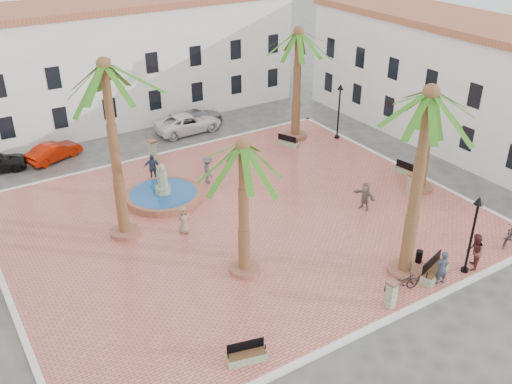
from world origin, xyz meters
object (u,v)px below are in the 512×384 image
at_px(pedestrian_north, 208,170).
at_px(bicycle_a, 401,282).
at_px(palm_e, 433,105).
at_px(cyclist_b, 475,252).
at_px(palm_s, 428,114).
at_px(pedestrian_east, 365,196).
at_px(bench_se, 434,272).
at_px(bench_ne, 288,142).
at_px(palm_sw, 243,161).
at_px(palm_nw, 106,84).
at_px(car_red, 54,151).
at_px(fountain, 164,194).
at_px(bollard_n, 153,150).
at_px(car_silver, 197,118).
at_px(cyclist_a, 442,268).
at_px(pedestrian_fountain_b, 152,168).
at_px(lamppost_s, 475,222).
at_px(bollard_se, 391,294).
at_px(palm_ne, 298,45).
at_px(pedestrian_fountain_a, 184,220).
at_px(lamppost_e, 339,102).
at_px(bicycle_b, 509,236).
at_px(bench_e, 408,171).
at_px(litter_bin, 419,256).
at_px(bollard_e, 412,184).
at_px(bench_s, 247,356).
at_px(car_white, 188,123).

bearing_deg(pedestrian_north, bicycle_a, -162.66).
distance_m(palm_e, cyclist_b, 9.73).
height_order(palm_s, pedestrian_east, palm_s).
height_order(bench_se, cyclist_b, cyclist_b).
bearing_deg(bench_ne, palm_sw, 112.51).
xyz_separation_m(palm_sw, pedestrian_north, (3.03, 9.54, -5.13)).
distance_m(palm_nw, car_red, 14.70).
distance_m(fountain, bollard_n, 5.87).
bearing_deg(palm_nw, palm_sw, -59.51).
bearing_deg(car_red, fountain, -178.03).
xyz_separation_m(palm_nw, car_silver, (11.04, 12.81, -8.08)).
distance_m(cyclist_a, pedestrian_fountain_b, 19.06).
bearing_deg(cyclist_a, cyclist_b, -169.41).
height_order(bench_ne, bollard_n, bollard_n).
xyz_separation_m(lamppost_s, bicycle_a, (-3.86, 0.58, -2.41)).
bearing_deg(pedestrian_north, palm_nw, 122.03).
relative_size(fountain, cyclist_a, 2.56).
height_order(bollard_se, bicycle_a, bollard_se).
bearing_deg(lamppost_s, car_red, 119.11).
distance_m(palm_ne, bicycle_a, 20.51).
bearing_deg(cyclist_b, pedestrian_fountain_a, -84.51).
distance_m(lamppost_e, bicycle_b, 16.66).
relative_size(palm_sw, palm_e, 1.07).
relative_size(bench_e, bench_ne, 1.10).
relative_size(litter_bin, pedestrian_fountain_a, 0.42).
relative_size(palm_nw, lamppost_s, 2.33).
bearing_deg(pedestrian_north, lamppost_e, -75.30).
relative_size(palm_sw, lamppost_e, 1.69).
relative_size(bollard_e, cyclist_b, 0.73).
distance_m(bollard_se, litter_bin, 4.17).
bearing_deg(pedestrian_fountain_b, pedestrian_fountain_a, -67.76).
bearing_deg(pedestrian_east, car_silver, 176.57).
relative_size(palm_e, bench_s, 3.89).
relative_size(palm_nw, bicycle_b, 5.62).
bearing_deg(bicycle_b, fountain, 23.60).
height_order(palm_s, pedestrian_fountain_a, palm_s).
bearing_deg(bollard_se, bench_ne, 69.27).
relative_size(fountain, car_white, 0.88).
bearing_deg(bench_ne, palm_ne, -77.61).
distance_m(fountain, bollard_e, 15.37).
bearing_deg(bench_ne, lamppost_e, -126.58).
bearing_deg(cyclist_b, palm_e, -158.86).
bearing_deg(car_white, fountain, 145.21).
bearing_deg(cyclist_a, bollard_n, -62.78).
xyz_separation_m(palm_e, bicycle_a, (-8.56, -6.89, -5.12)).
distance_m(bench_ne, bicycle_a, 17.97).
relative_size(fountain, palm_nw, 0.47).
bearing_deg(bollard_n, bollard_e, -48.93).
xyz_separation_m(palm_nw, bench_se, (11.49, -11.91, -8.29)).
distance_m(palm_nw, bollard_e, 19.22).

